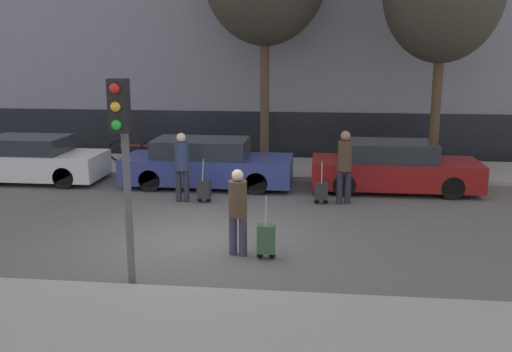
{
  "coord_description": "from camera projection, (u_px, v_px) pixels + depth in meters",
  "views": [
    {
      "loc": [
        2.4,
        -10.65,
        3.76
      ],
      "look_at": [
        0.97,
        1.8,
        0.95
      ],
      "focal_mm": 40.0,
      "sensor_mm": 36.0,
      "label": 1
    }
  ],
  "objects": [
    {
      "name": "trolley_right",
      "position": [
        321.0,
        191.0,
        14.04
      ],
      "size": [
        0.34,
        0.29,
        1.07
      ],
      "color": "#262628",
      "rests_on": "ground_plane"
    },
    {
      "name": "sidewalk_far",
      "position": [
        244.0,
        167.0,
        18.19
      ],
      "size": [
        28.0,
        3.0,
        0.12
      ],
      "color": "gray",
      "rests_on": "ground_plane"
    },
    {
      "name": "ground_plane",
      "position": [
        198.0,
        241.0,
        11.41
      ],
      "size": [
        80.0,
        80.0,
        0.0
      ],
      "primitive_type": "plane",
      "color": "#565451"
    },
    {
      "name": "traffic_light",
      "position": [
        122.0,
        141.0,
        8.66
      ],
      "size": [
        0.28,
        0.47,
        3.33
      ],
      "color": "#515154",
      "rests_on": "ground_plane"
    },
    {
      "name": "pedestrian_center",
      "position": [
        238.0,
        207.0,
        10.42
      ],
      "size": [
        0.34,
        0.34,
        1.63
      ],
      "rotation": [
        0.0,
        0.0,
        2.91
      ],
      "color": "#383347",
      "rests_on": "ground_plane"
    },
    {
      "name": "parked_car_1",
      "position": [
        206.0,
        164.0,
        15.78
      ],
      "size": [
        4.64,
        1.71,
        1.33
      ],
      "color": "navy",
      "rests_on": "ground_plane"
    },
    {
      "name": "parked_car_0",
      "position": [
        33.0,
        160.0,
        16.39
      ],
      "size": [
        3.94,
        1.71,
        1.3
      ],
      "color": "silver",
      "rests_on": "ground_plane"
    },
    {
      "name": "pedestrian_left",
      "position": [
        182.0,
        163.0,
        14.11
      ],
      "size": [
        0.35,
        0.34,
        1.74
      ],
      "rotation": [
        0.0,
        0.0,
        3.1
      ],
      "color": "#23232D",
      "rests_on": "ground_plane"
    },
    {
      "name": "parked_car_2",
      "position": [
        393.0,
        168.0,
        15.28
      ],
      "size": [
        4.4,
        1.72,
        1.34
      ],
      "color": "maroon",
      "rests_on": "ground_plane"
    },
    {
      "name": "sidewalk_near",
      "position": [
        139.0,
        326.0,
        7.77
      ],
      "size": [
        28.0,
        2.5,
        0.12
      ],
      "color": "gray",
      "rests_on": "ground_plane"
    },
    {
      "name": "trolley_center",
      "position": [
        266.0,
        239.0,
        10.35
      ],
      "size": [
        0.34,
        0.29,
        1.18
      ],
      "color": "#335138",
      "rests_on": "ground_plane"
    },
    {
      "name": "trolley_left",
      "position": [
        204.0,
        189.0,
        14.17
      ],
      "size": [
        0.34,
        0.29,
        1.11
      ],
      "color": "#262628",
      "rests_on": "ground_plane"
    },
    {
      "name": "pedestrian_right",
      "position": [
        345.0,
        163.0,
        13.89
      ],
      "size": [
        0.35,
        0.34,
        1.82
      ],
      "rotation": [
        0.0,
        0.0,
        0.12
      ],
      "color": "#23232D",
      "rests_on": "ground_plane"
    },
    {
      "name": "parked_bicycle",
      "position": [
        134.0,
        151.0,
        18.6
      ],
      "size": [
        1.77,
        0.06,
        0.96
      ],
      "color": "black",
      "rests_on": "sidewalk_far"
    }
  ]
}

